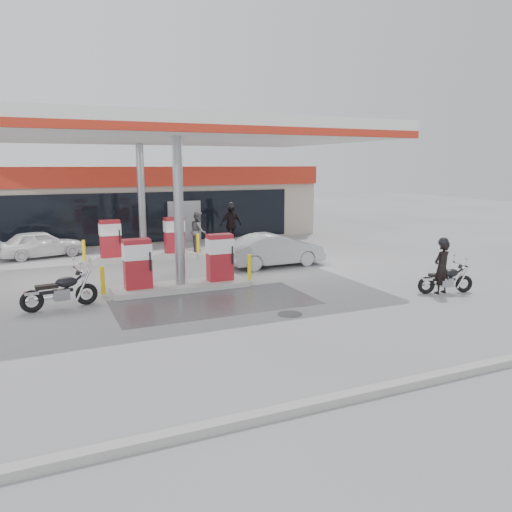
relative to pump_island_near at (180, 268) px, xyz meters
The scene contains 17 objects.
ground 2.12m from the pump_island_near, 90.00° to the right, with size 90.00×90.00×0.00m, color gray.
wet_patch 2.18m from the pump_island_near, 75.96° to the right, with size 6.00×3.00×0.00m, color #4C4C4F.
drain_cover 4.53m from the pump_island_near, 63.43° to the right, with size 0.70×0.70×0.01m, color #38383A.
kerb 9.02m from the pump_island_near, 90.00° to the right, with size 28.00×0.25×0.15m, color gray.
store_building 14.00m from the pump_island_near, 89.98° to the left, with size 22.00×8.22×4.00m.
canopy 5.46m from the pump_island_near, 90.00° to the left, with size 16.00×10.02×5.51m.
pump_island_near is the anchor object (origin of this frame).
pump_island_far 6.00m from the pump_island_near, 90.00° to the left, with size 5.14×1.30×1.78m.
main_motorcycle 8.69m from the pump_island_near, 27.48° to the right, with size 1.84×0.88×0.96m.
biker_main 8.50m from the pump_island_near, 27.76° to the right, with size 0.63×0.41×1.72m, color black.
parked_motorcycle 3.85m from the pump_island_near, 168.16° to the right, with size 2.16×0.82×1.11m.
sedan_white 9.18m from the pump_island_near, 116.67° to the left, with size 1.44×3.59×1.22m, color white.
attendant 7.56m from the pump_island_near, 67.83° to the left, with size 0.93×0.72×1.91m, color slate.
hatchback_silver 5.08m from the pump_island_near, 25.66° to the left, with size 1.41×4.05×1.33m, color #A0A3A8.
parked_car_left 12.80m from the pump_island_near, 115.57° to the left, with size 1.90×4.66×1.35m, color #18174F.
parked_car_right 12.84m from the pump_island_near, 69.16° to the left, with size 1.89×4.11×1.14m, color #141F43.
biker_walking 9.61m from the pump_island_near, 58.67° to the left, with size 1.21×0.50×2.06m, color black.
Camera 1 is at (-4.31, -13.82, 4.11)m, focal length 35.00 mm.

